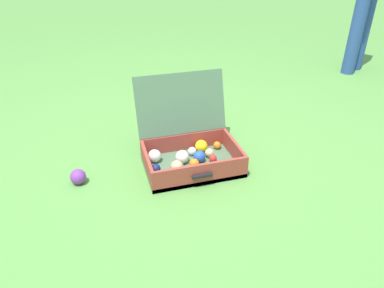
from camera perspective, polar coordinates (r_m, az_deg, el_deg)
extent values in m
plane|color=#569342|center=(2.06, -0.29, -3.97)|extent=(16.00, 16.00, 0.00)
cube|color=#4C7051|center=(2.07, 0.00, -3.48)|extent=(0.53, 0.36, 0.03)
cube|color=#9E3D33|center=(1.99, -7.10, -3.34)|extent=(0.02, 0.36, 0.13)
cube|color=#9E3D33|center=(2.11, 6.69, -1.17)|extent=(0.02, 0.36, 0.13)
cube|color=#9E3D33|center=(1.90, 1.45, -4.89)|extent=(0.50, 0.02, 0.13)
cube|color=#9E3D33|center=(2.18, -1.26, 0.08)|extent=(0.50, 0.02, 0.13)
cube|color=#4C7051|center=(2.13, -1.78, 6.42)|extent=(0.53, 0.13, 0.35)
cube|color=black|center=(1.88, 1.64, -5.06)|extent=(0.11, 0.02, 0.02)
sphere|color=navy|center=(1.98, -5.76, -3.91)|extent=(0.05, 0.05, 0.05)
sphere|color=#D1B784|center=(2.12, 2.76, -1.42)|extent=(0.05, 0.05, 0.05)
sphere|color=blue|center=(2.06, 1.17, -2.00)|extent=(0.07, 0.07, 0.07)
sphere|color=white|center=(2.13, 0.02, -1.14)|extent=(0.05, 0.05, 0.05)
sphere|color=yellow|center=(2.16, 1.48, -0.34)|extent=(0.08, 0.08, 0.08)
sphere|color=red|center=(2.07, 3.35, -2.32)|extent=(0.04, 0.04, 0.04)
sphere|color=#D1B784|center=(1.97, -2.43, -3.64)|extent=(0.07, 0.07, 0.07)
sphere|color=orange|center=(2.01, 0.35, -3.12)|extent=(0.06, 0.06, 0.06)
sphere|color=white|center=(2.08, -5.95, -1.89)|extent=(0.08, 0.08, 0.08)
sphere|color=white|center=(2.05, -1.56, -2.05)|extent=(0.08, 0.08, 0.08)
sphere|color=orange|center=(2.20, 4.00, -0.18)|extent=(0.05, 0.05, 0.05)
sphere|color=purple|center=(2.02, -17.61, -4.97)|extent=(0.08, 0.08, 0.08)
cylinder|color=#2D4C93|center=(3.91, 25.65, 16.60)|extent=(0.12, 0.12, 0.84)
cylinder|color=#2D4C93|center=(3.75, 24.69, 16.30)|extent=(0.12, 0.12, 0.84)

